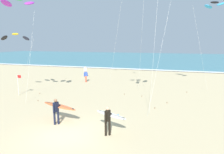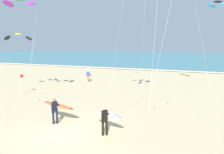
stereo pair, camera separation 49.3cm
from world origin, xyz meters
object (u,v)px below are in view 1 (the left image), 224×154
at_px(surfer_lead, 58,108).
at_px(bystander_white_top, 85,71).
at_px(kite_arc_emerald_far, 18,2).
at_px(kite_arc_golden_distant, 15,37).
at_px(bystander_blue_top, 86,76).
at_px(surfer_trailing, 109,117).
at_px(kite_arc_charcoal_close, 214,5).
at_px(lifeguard_flag, 18,83).
at_px(beach_ball, 118,116).

relative_size(surfer_lead, bystander_white_top, 1.58).
bearing_deg(kite_arc_emerald_far, kite_arc_golden_distant, 137.91).
xyz_separation_m(surfer_lead, bystander_blue_top, (-3.94, 12.91, -0.24)).
height_order(surfer_trailing, bystander_white_top, surfer_trailing).
xyz_separation_m(kite_arc_charcoal_close, bystander_white_top, (-16.46, 4.02, -8.20)).
xyz_separation_m(surfer_trailing, bystander_blue_top, (-7.58, 13.43, -0.23)).
xyz_separation_m(kite_arc_charcoal_close, bystander_blue_top, (-14.66, 0.26, -8.20)).
distance_m(kite_arc_charcoal_close, bystander_blue_top, 16.80).
relative_size(surfer_lead, surfer_trailing, 1.24).
height_order(surfer_lead, kite_arc_emerald_far, kite_arc_emerald_far).
xyz_separation_m(surfer_lead, lifeguard_flag, (-7.57, 4.94, 0.21)).
bearing_deg(kite_arc_golden_distant, surfer_trailing, -27.68).
relative_size(surfer_trailing, kite_arc_emerald_far, 0.23).
xyz_separation_m(surfer_lead, kite_arc_charcoal_close, (10.71, 12.66, 7.96)).
relative_size(surfer_lead, bystander_blue_top, 1.58).
bearing_deg(kite_arc_emerald_far, lifeguard_flag, 140.73).
bearing_deg(kite_arc_golden_distant, bystander_blue_top, 60.17).
height_order(kite_arc_golden_distant, beach_ball, kite_arc_golden_distant).
bearing_deg(bystander_white_top, kite_arc_emerald_far, -87.01).
height_order(kite_arc_charcoal_close, bystander_white_top, kite_arc_charcoal_close).
bearing_deg(surfer_trailing, kite_arc_emerald_far, 158.71).
height_order(bystander_blue_top, beach_ball, bystander_blue_top).
bearing_deg(kite_arc_golden_distant, kite_arc_charcoal_close, 20.44).
xyz_separation_m(surfer_lead, kite_arc_emerald_far, (-5.03, 2.86, 7.31)).
bearing_deg(kite_arc_charcoal_close, kite_arc_golden_distant, -159.56).
height_order(surfer_lead, kite_arc_golden_distant, kite_arc_golden_distant).
bearing_deg(lifeguard_flag, beach_ball, -15.04).
height_order(kite_arc_golden_distant, bystander_white_top, kite_arc_golden_distant).
relative_size(kite_arc_charcoal_close, bystander_blue_top, 5.87).
bearing_deg(surfer_trailing, bystander_blue_top, 119.43).
height_order(kite_arc_golden_distant, lifeguard_flag, kite_arc_golden_distant).
height_order(surfer_trailing, beach_ball, surfer_trailing).
bearing_deg(kite_arc_golden_distant, kite_arc_emerald_far, -42.09).
xyz_separation_m(surfer_trailing, kite_arc_charcoal_close, (7.08, 13.18, 7.97)).
distance_m(surfer_lead, bystander_blue_top, 13.51).
bearing_deg(beach_ball, surfer_trailing, -85.76).
distance_m(bystander_white_top, lifeguard_flag, 11.89).
distance_m(surfer_trailing, kite_arc_emerald_far, 11.84).
height_order(surfer_lead, bystander_blue_top, surfer_lead).
distance_m(surfer_trailing, bystander_white_top, 19.60).
xyz_separation_m(bystander_blue_top, lifeguard_flag, (-3.63, -7.98, 0.45)).
xyz_separation_m(kite_arc_emerald_far, kite_arc_golden_distant, (-3.08, 2.79, -2.62)).
distance_m(kite_arc_golden_distant, bystander_blue_top, 9.73).
relative_size(kite_arc_emerald_far, bystander_white_top, 5.48).
bearing_deg(beach_ball, surfer_lead, -150.23).
xyz_separation_m(kite_arc_golden_distant, bystander_white_top, (2.36, 11.04, -4.94)).
bearing_deg(bystander_blue_top, kite_arc_emerald_far, -96.16).
height_order(kite_arc_charcoal_close, bystander_blue_top, kite_arc_charcoal_close).
distance_m(surfer_lead, kite_arc_charcoal_close, 18.39).
height_order(kite_arc_emerald_far, bystander_white_top, kite_arc_emerald_far).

